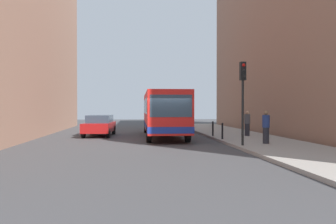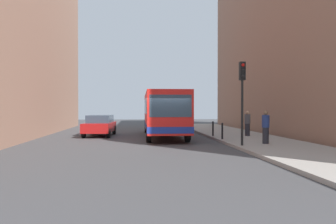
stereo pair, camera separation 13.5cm
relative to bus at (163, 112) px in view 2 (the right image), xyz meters
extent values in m
plane|color=#424244|center=(-0.31, -4.82, -1.73)|extent=(80.00, 80.00, 0.00)
cube|color=#9E9991|center=(5.09, -4.82, -1.65)|extent=(4.40, 40.00, 0.15)
cube|color=#936B56|center=(11.19, -0.82, 5.76)|extent=(7.00, 32.00, 14.98)
cube|color=red|center=(0.00, -0.11, 0.02)|extent=(2.70, 11.04, 2.50)
cube|color=navy|center=(0.00, -0.11, -0.93)|extent=(2.73, 11.07, 0.36)
cube|color=#2D3D4C|center=(-0.10, -5.58, 0.37)|extent=(2.26, 0.10, 1.20)
cube|color=#2D3D4C|center=(0.01, 0.39, 0.37)|extent=(2.70, 9.45, 1.00)
cylinder|color=black|center=(1.06, -4.03, -1.23)|extent=(0.30, 1.01, 1.00)
cylinder|color=black|center=(-1.20, -3.98, -1.23)|extent=(0.30, 1.01, 1.00)
cylinder|color=black|center=(1.20, 3.77, -1.23)|extent=(0.30, 1.01, 1.00)
cylinder|color=black|center=(-1.06, 3.81, -1.23)|extent=(0.30, 1.01, 1.00)
cube|color=maroon|center=(-4.46, 0.77, -1.09)|extent=(2.08, 4.51, 0.64)
cube|color=#2D3D4C|center=(-4.45, 0.92, -0.51)|extent=(1.76, 2.56, 0.52)
cylinder|color=black|center=(-3.74, -0.78, -1.41)|extent=(0.26, 0.65, 0.64)
cylinder|color=black|center=(-5.38, -0.68, -1.41)|extent=(0.26, 0.65, 0.64)
cylinder|color=black|center=(-3.55, 2.21, -1.41)|extent=(0.26, 0.65, 0.64)
cylinder|color=black|center=(-5.18, 2.32, -1.41)|extent=(0.26, 0.65, 0.64)
cube|color=silver|center=(0.60, 9.11, -1.09)|extent=(1.84, 4.42, 0.64)
cube|color=#2D3D4C|center=(0.60, 9.26, -0.51)|extent=(1.62, 2.48, 0.52)
cylinder|color=black|center=(1.41, 7.60, -1.41)|extent=(0.23, 0.64, 0.64)
cylinder|color=black|center=(-0.23, 7.61, -1.41)|extent=(0.23, 0.64, 0.64)
cylinder|color=black|center=(1.43, 10.60, -1.41)|extent=(0.23, 0.64, 0.64)
cylinder|color=black|center=(-0.21, 10.61, -1.41)|extent=(0.23, 0.64, 0.64)
cylinder|color=black|center=(3.24, -7.31, 0.02)|extent=(0.12, 0.12, 3.20)
cube|color=black|center=(3.24, -7.31, 2.07)|extent=(0.28, 0.24, 0.90)
sphere|color=red|center=(3.24, -7.44, 2.35)|extent=(0.16, 0.16, 0.16)
sphere|color=black|center=(3.24, -7.44, 2.07)|extent=(0.16, 0.16, 0.16)
sphere|color=black|center=(3.24, -7.44, 1.79)|extent=(0.16, 0.16, 0.16)
cylinder|color=black|center=(3.14, -3.96, -1.10)|extent=(0.11, 0.11, 0.95)
cylinder|color=black|center=(3.14, -1.61, -1.10)|extent=(0.11, 0.11, 0.95)
cylinder|color=#26262D|center=(4.72, -6.62, -1.16)|extent=(0.32, 0.32, 0.83)
cylinder|color=navy|center=(4.72, -6.62, -0.42)|extent=(0.38, 0.38, 0.64)
sphere|color=#8C6647|center=(4.72, -6.62, 0.01)|extent=(0.23, 0.23, 0.23)
cylinder|color=#26262D|center=(5.37, -1.94, -1.17)|extent=(0.32, 0.32, 0.81)
cylinder|color=#4C4C51|center=(5.37, -1.94, -0.46)|extent=(0.38, 0.38, 0.62)
sphere|color=tan|center=(5.37, -1.94, -0.03)|extent=(0.22, 0.22, 0.22)
camera|label=1|loc=(-2.16, -23.26, 0.26)|focal=35.81mm
camera|label=2|loc=(-2.02, -23.28, 0.26)|focal=35.81mm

